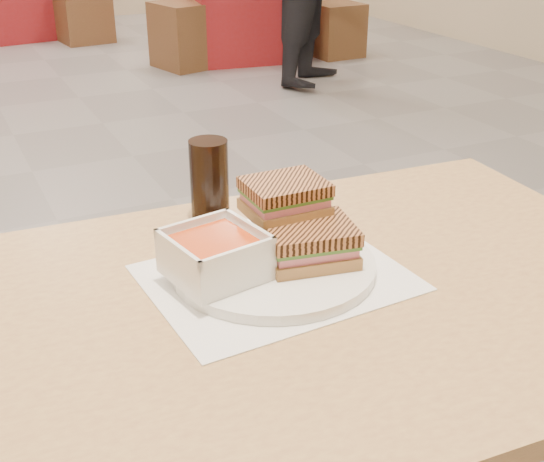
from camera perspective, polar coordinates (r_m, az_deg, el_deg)
name	(u,v)px	position (r m, az deg, el deg)	size (l,w,h in m)	color
main_table	(260,372)	(1.01, -0.96, -11.22)	(1.24, 0.77, 0.75)	tan
tray_liner	(276,278)	(1.00, 0.36, -3.76)	(0.36, 0.29, 0.00)	white
plate	(273,265)	(1.01, 0.10, -2.77)	(0.29, 0.29, 0.02)	white
soup_bowl	(215,257)	(0.96, -4.55, -2.06)	(0.14, 0.14, 0.06)	white
panini_lower	(309,242)	(1.00, 2.99, -0.92)	(0.14, 0.12, 0.06)	#A97344
panini_upper	(285,197)	(1.03, 1.04, 2.73)	(0.11, 0.09, 0.05)	#A97344
cola_glass	(209,180)	(1.16, -5.04, 4.07)	(0.06, 0.06, 0.13)	black
bg_table_1	(242,10)	(5.91, -2.39, 17.29)	(0.94, 0.94, 0.73)	maroon
bg_chair_1l	(186,35)	(5.59, -6.87, 15.32)	(0.51, 0.51, 0.47)	brown
bg_chair_1r	(336,30)	(5.96, 5.11, 15.75)	(0.38, 0.38, 0.41)	brown
bg_chair_2r	(83,14)	(6.73, -14.87, 16.41)	(0.46, 0.46, 0.47)	brown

